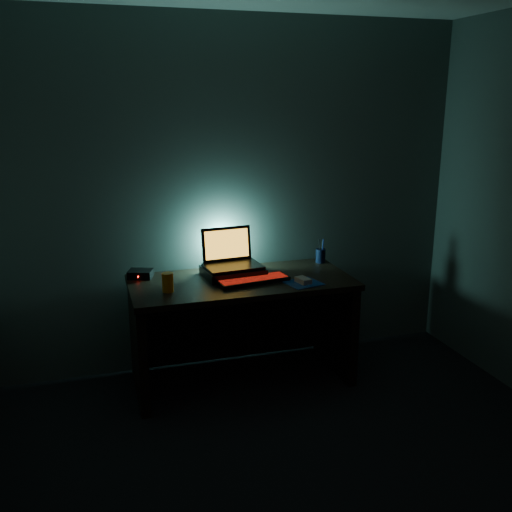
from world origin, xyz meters
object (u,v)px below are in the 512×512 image
Objects in this scene: juice_glass at (168,282)px; router at (140,274)px; keyboard at (253,280)px; mouse at (303,280)px; pen_cup at (321,256)px; laptop at (230,257)px.

juice_glass is 0.64× the size of router.
router reaches higher than keyboard.
mouse is 0.89m from juice_glass.
juice_glass reaches higher than pen_cup.
laptop is 0.27m from keyboard.
pen_cup is at bearing 1.17° from laptop.
laptop is 0.54m from juice_glass.
keyboard is at bearing -5.40° from router.
juice_glass reaches higher than router.
laptop is at bearing 125.85° from mouse.
laptop reaches higher than mouse.
keyboard is at bearing 146.32° from mouse.
juice_glass is (-1.19, -0.34, 0.01)m from pen_cup.
keyboard is 0.70m from pen_cup.
pen_cup is 1.33m from router.
router is at bearing 143.08° from mouse.
mouse is at bearing -46.02° from laptop.
pen_cup is at bearing 15.92° from juice_glass.
mouse is 1.11m from router.
juice_glass is (-0.88, 0.09, 0.04)m from mouse.
juice_glass is (-0.57, -0.02, 0.05)m from keyboard.
laptop is at bearing 103.60° from keyboard.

